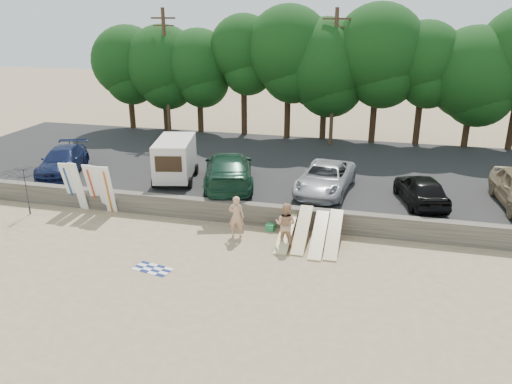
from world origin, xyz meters
TOP-DOWN VIEW (x-y plane):
  - ground at (0.00, 0.00)m, footprint 120.00×120.00m
  - seawall at (0.00, 3.00)m, footprint 44.00×0.50m
  - parking_lot at (0.00, 10.50)m, footprint 44.00×14.50m
  - treeline at (0.80, 17.56)m, footprint 33.27×6.45m
  - utility_poles at (2.00, 16.00)m, footprint 25.80×0.26m
  - box_trailer at (-5.41, 6.10)m, footprint 2.68×3.94m
  - car_0 at (-12.22, 5.86)m, footprint 3.35×5.32m
  - car_1 at (-2.36, 6.01)m, footprint 4.17×6.61m
  - car_2 at (2.71, 6.33)m, footprint 3.02×5.49m
  - car_3 at (7.38, 5.71)m, footprint 2.76×4.62m
  - surfboard_upright_0 at (-9.69, 2.64)m, footprint 0.54×0.82m
  - surfboard_upright_1 at (-9.10, 2.49)m, footprint 0.59×0.64m
  - surfboard_upright_2 at (-8.40, 2.63)m, footprint 0.53×0.79m
  - surfboard_upright_3 at (-7.82, 2.51)m, footprint 0.59×0.81m
  - surfboard_upright_4 at (-7.44, 2.43)m, footprint 0.59×0.73m
  - surfboard_low_0 at (1.61, 1.51)m, footprint 0.56×2.92m
  - surfboard_low_1 at (2.30, 1.55)m, footprint 0.56×2.81m
  - surfboard_low_2 at (3.06, 1.30)m, footprint 0.56×2.85m
  - surfboard_low_3 at (3.67, 1.41)m, footprint 0.56×2.82m
  - beachgoer_a at (-0.61, 1.40)m, footprint 0.73×0.50m
  - beachgoer_b at (1.66, 1.06)m, footprint 1.06×0.89m
  - cooler at (0.71, 2.39)m, footprint 0.43×0.36m
  - gear_bag at (1.51, 2.31)m, footprint 0.32×0.28m
  - beach_towel at (-2.98, -2.26)m, footprint 1.77×1.77m
  - beach_umbrella at (-11.21, 1.41)m, footprint 3.61×3.58m

SIDE VIEW (x-z plane):
  - ground at x=0.00m, z-range 0.00..0.00m
  - beach_towel at x=-2.98m, z-range 0.01..0.01m
  - gear_bag at x=1.51m, z-range 0.00..0.22m
  - cooler at x=0.71m, z-range 0.00..0.32m
  - parking_lot at x=0.00m, z-range 0.00..0.70m
  - surfboard_low_0 at x=1.61m, z-range 0.00..0.83m
  - seawall at x=0.00m, z-range 0.00..1.00m
  - surfboard_low_2 at x=3.06m, z-range 0.00..1.08m
  - surfboard_low_3 at x=3.67m, z-range 0.00..1.17m
  - surfboard_low_1 at x=2.30m, z-range 0.00..1.18m
  - beachgoer_a at x=-0.61m, z-range 0.00..1.92m
  - beachgoer_b at x=1.66m, z-range 0.00..1.94m
  - beach_umbrella at x=-11.21m, z-range 0.00..2.47m
  - surfboard_upright_0 at x=-9.69m, z-range 0.00..2.51m
  - surfboard_upright_2 at x=-8.40m, z-range 0.00..2.52m
  - surfboard_upright_3 at x=-7.82m, z-range 0.00..2.52m
  - surfboard_upright_4 at x=-7.44m, z-range 0.00..2.54m
  - surfboard_upright_1 at x=-9.10m, z-range 0.00..2.56m
  - car_0 at x=-12.22m, z-range 0.70..2.14m
  - car_2 at x=2.71m, z-range 0.70..2.16m
  - car_3 at x=7.38m, z-range 0.70..2.17m
  - car_1 at x=-2.36m, z-range 0.70..2.48m
  - box_trailer at x=-5.41m, z-range 0.84..3.15m
  - utility_poles at x=2.00m, z-range 0.93..9.93m
  - treeline at x=0.80m, z-range 1.61..11.01m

